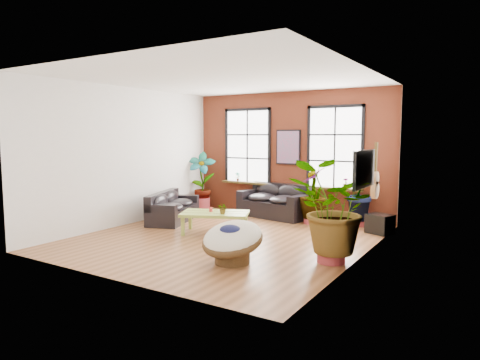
{
  "coord_description": "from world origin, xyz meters",
  "views": [
    {
      "loc": [
        5.19,
        -7.79,
        2.29
      ],
      "look_at": [
        0.0,
        0.6,
        1.25
      ],
      "focal_mm": 32.0,
      "sensor_mm": 36.0,
      "label": 1
    }
  ],
  "objects_px": {
    "sofa_left": "(172,208)",
    "coffee_table": "(215,215)",
    "sofa_back": "(275,202)",
    "papasan_chair": "(232,240)"
  },
  "relations": [
    {
      "from": "papasan_chair",
      "to": "sofa_left",
      "type": "bearing_deg",
      "value": 145.86
    },
    {
      "from": "sofa_left",
      "to": "coffee_table",
      "type": "relative_size",
      "value": 1.2
    },
    {
      "from": "sofa_left",
      "to": "coffee_table",
      "type": "xyz_separation_m",
      "value": [
        1.81,
        -0.56,
        0.09
      ]
    },
    {
      "from": "coffee_table",
      "to": "sofa_left",
      "type": "bearing_deg",
      "value": 138.25
    },
    {
      "from": "sofa_back",
      "to": "papasan_chair",
      "type": "height_order",
      "value": "sofa_back"
    },
    {
      "from": "sofa_left",
      "to": "sofa_back",
      "type": "bearing_deg",
      "value": -65.57
    },
    {
      "from": "sofa_left",
      "to": "coffee_table",
      "type": "distance_m",
      "value": 1.9
    },
    {
      "from": "coffee_table",
      "to": "sofa_back",
      "type": "bearing_deg",
      "value": 59.56
    },
    {
      "from": "sofa_back",
      "to": "papasan_chair",
      "type": "relative_size",
      "value": 1.91
    },
    {
      "from": "sofa_back",
      "to": "coffee_table",
      "type": "height_order",
      "value": "sofa_back"
    }
  ]
}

